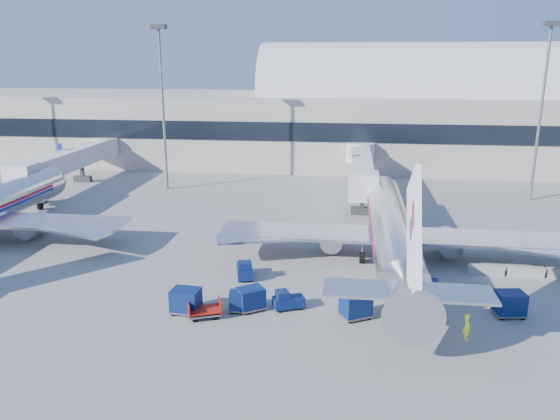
# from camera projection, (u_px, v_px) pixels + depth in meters

# --- Properties ---
(ground) EXTENTS (260.00, 260.00, 0.00)m
(ground) POSITION_uv_depth(u_px,v_px,m) (277.00, 273.00, 47.68)
(ground) COLOR gray
(ground) RESTS_ON ground
(terminal) EXTENTS (170.00, 28.15, 21.00)m
(terminal) POSITION_uv_depth(u_px,v_px,m) (244.00, 118.00, 100.85)
(terminal) COLOR #B2AA9E
(terminal) RESTS_ON ground
(airliner_main) EXTENTS (32.00, 37.26, 12.07)m
(airliner_main) POSITION_uv_depth(u_px,v_px,m) (392.00, 230.00, 49.98)
(airliner_main) COLOR silver
(airliner_main) RESTS_ON ground
(jetbridge_near) EXTENTS (4.40, 27.50, 6.25)m
(jetbridge_near) POSITION_uv_depth(u_px,v_px,m) (361.00, 166.00, 75.15)
(jetbridge_near) COLOR silver
(jetbridge_near) RESTS_ON ground
(jetbridge_mid) EXTENTS (4.40, 27.50, 6.25)m
(jetbridge_mid) POSITION_uv_depth(u_px,v_px,m) (74.00, 159.00, 80.31)
(jetbridge_mid) COLOR silver
(jetbridge_mid) RESTS_ON ground
(mast_west) EXTENTS (2.00, 1.20, 22.60)m
(mast_west) POSITION_uv_depth(u_px,v_px,m) (162.00, 84.00, 74.87)
(mast_west) COLOR slate
(mast_west) RESTS_ON ground
(mast_east) EXTENTS (2.00, 1.20, 22.60)m
(mast_east) POSITION_uv_depth(u_px,v_px,m) (544.00, 86.00, 68.74)
(mast_east) COLOR slate
(mast_east) RESTS_ON ground
(barrier_near) EXTENTS (3.00, 0.55, 0.90)m
(barrier_near) POSITION_uv_depth(u_px,v_px,m) (486.00, 270.00, 47.26)
(barrier_near) COLOR #9E9E96
(barrier_near) RESTS_ON ground
(barrier_mid) EXTENTS (3.00, 0.55, 0.90)m
(barrier_mid) POSITION_uv_depth(u_px,v_px,m) (526.00, 272.00, 46.86)
(barrier_mid) COLOR #9E9E96
(barrier_mid) RESTS_ON ground
(tug_lead) EXTENTS (2.55, 1.96, 1.49)m
(tug_lead) POSITION_uv_depth(u_px,v_px,m) (287.00, 300.00, 40.75)
(tug_lead) COLOR #0A1B4C
(tug_lead) RESTS_ON ground
(tug_right) EXTENTS (2.63, 1.50, 1.65)m
(tug_right) POSITION_uv_depth(u_px,v_px,m) (420.00, 283.00, 43.82)
(tug_right) COLOR #0A1B4C
(tug_right) RESTS_ON ground
(tug_left) EXTENTS (1.86, 2.78, 1.66)m
(tug_left) POSITION_uv_depth(u_px,v_px,m) (245.00, 270.00, 46.46)
(tug_left) COLOR #0A1B4C
(tug_left) RESTS_ON ground
(cart_train_a) EXTENTS (2.49, 2.36, 1.75)m
(cart_train_a) POSITION_uv_depth(u_px,v_px,m) (251.00, 298.00, 40.49)
(cart_train_a) COLOR #0A1B4C
(cart_train_a) RESTS_ON ground
(cart_train_b) EXTENTS (1.87, 1.51, 1.51)m
(cart_train_b) POSITION_uv_depth(u_px,v_px,m) (241.00, 301.00, 40.38)
(cart_train_b) COLOR #0A1B4C
(cart_train_b) RESTS_ON ground
(cart_train_c) EXTENTS (2.28, 1.83, 1.88)m
(cart_train_c) POSITION_uv_depth(u_px,v_px,m) (186.00, 300.00, 39.96)
(cart_train_c) COLOR #0A1B4C
(cart_train_c) RESTS_ON ground
(cart_solo_near) EXTENTS (2.62, 2.43, 1.85)m
(cart_solo_near) POSITION_uv_depth(u_px,v_px,m) (356.00, 305.00, 39.24)
(cart_solo_near) COLOR #0A1B4C
(cart_solo_near) RESTS_ON ground
(cart_solo_far) EXTENTS (2.33, 1.91, 1.85)m
(cart_solo_far) POSITION_uv_depth(u_px,v_px,m) (510.00, 303.00, 39.53)
(cart_solo_far) COLOR #0A1B4C
(cart_solo_far) RESTS_ON ground
(cart_open_red) EXTENTS (2.83, 2.43, 0.64)m
(cart_open_red) POSITION_uv_depth(u_px,v_px,m) (205.00, 311.00, 39.48)
(cart_open_red) COLOR slate
(cart_open_red) RESTS_ON ground
(ramp_worker) EXTENTS (0.52, 0.72, 1.83)m
(ramp_worker) POSITION_uv_depth(u_px,v_px,m) (467.00, 327.00, 36.24)
(ramp_worker) COLOR #DDEE19
(ramp_worker) RESTS_ON ground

